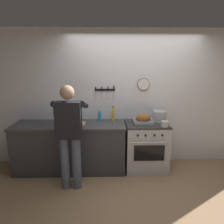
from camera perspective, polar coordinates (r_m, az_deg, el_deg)
The scene contains 12 objects.
ground_plane at distance 3.18m, azimuth 8.84°, elevation -24.33°, with size 8.00×8.00×0.00m, color #937251.
wall_back at distance 3.91m, azimuth 6.03°, elevation 3.91°, with size 6.00×0.13×2.60m.
counter_block at distance 3.83m, azimuth -11.94°, elevation -9.78°, with size 2.03×0.65×0.90m.
stove at distance 3.84m, azimuth 9.72°, elevation -9.65°, with size 0.76×0.67×0.90m.
person_cook at distance 3.11m, azimuth -12.19°, elevation -5.46°, with size 0.51×0.63×1.66m.
roasting_pan at distance 3.64m, azimuth 9.01°, elevation -1.98°, with size 0.35×0.26×0.19m.
stock_pot at distance 3.84m, azimuth 13.54°, elevation -1.16°, with size 0.25×0.25×0.20m.
saucepan at distance 3.53m, azimuth 15.03°, elevation -3.34°, with size 0.14×0.14×0.10m.
cutting_board at distance 3.62m, azimuth -10.64°, elevation -3.38°, with size 0.36×0.24×0.02m, color tan.
bottle_cooking_oil at distance 3.73m, azimuth 0.42°, elevation -0.85°, with size 0.07×0.07×0.29m.
bottle_vinegar at distance 3.73m, azimuth -15.65°, elevation -1.51°, with size 0.06×0.06×0.27m.
bottle_dish_soap at distance 3.75m, azimuth -3.55°, elevation -1.24°, with size 0.06×0.06×0.23m.
Camera 1 is at (-0.51, -2.47, 1.94)m, focal length 31.64 mm.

